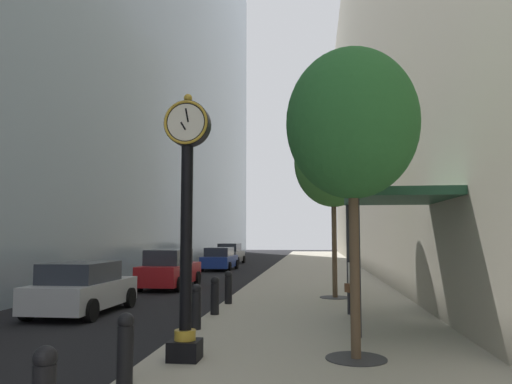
% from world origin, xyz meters
% --- Properties ---
extents(ground_plane, '(110.00, 110.00, 0.00)m').
position_xyz_m(ground_plane, '(0.00, 27.00, 0.00)').
color(ground_plane, black).
rests_on(ground_plane, ground).
extents(sidewalk_right, '(6.35, 80.00, 0.14)m').
position_xyz_m(sidewalk_right, '(3.18, 30.00, 0.07)').
color(sidewalk_right, '#ADA593').
rests_on(sidewalk_right, ground).
extents(building_block_right, '(9.00, 80.00, 29.05)m').
position_xyz_m(building_block_right, '(10.85, 30.00, 14.53)').
color(building_block_right, '#A89E89').
rests_on(building_block_right, ground).
extents(street_clock, '(0.84, 0.55, 4.86)m').
position_xyz_m(street_clock, '(0.75, 7.33, 2.81)').
color(street_clock, black).
rests_on(street_clock, sidewalk_right).
extents(bollard_second, '(0.25, 0.25, 1.07)m').
position_xyz_m(bollard_second, '(0.25, 5.76, 0.70)').
color(bollard_second, black).
rests_on(bollard_second, sidewalk_right).
extents(bollard_fourth, '(0.25, 0.25, 1.07)m').
position_xyz_m(bollard_fourth, '(0.25, 10.21, 0.70)').
color(bollard_fourth, black).
rests_on(bollard_fourth, sidewalk_right).
extents(bollard_fifth, '(0.25, 0.25, 1.07)m').
position_xyz_m(bollard_fifth, '(0.25, 12.44, 0.70)').
color(bollard_fifth, black).
rests_on(bollard_fifth, sidewalk_right).
extents(bollard_sixth, '(0.25, 0.25, 1.07)m').
position_xyz_m(bollard_sixth, '(0.25, 14.67, 0.70)').
color(bollard_sixth, black).
rests_on(bollard_sixth, sidewalk_right).
extents(street_tree_near, '(2.47, 2.47, 5.74)m').
position_xyz_m(street_tree_near, '(3.80, 7.77, 4.44)').
color(street_tree_near, '#333335').
rests_on(street_tree_near, sidewalk_right).
extents(street_tree_mid_near, '(2.87, 2.87, 6.56)m').
position_xyz_m(street_tree_mid_near, '(3.80, 16.67, 5.04)').
color(street_tree_mid_near, '#333335').
rests_on(street_tree_mid_near, sidewalk_right).
extents(pedestrian_walking, '(0.52, 0.49, 1.72)m').
position_xyz_m(pedestrian_walking, '(4.17, 12.72, 1.05)').
color(pedestrian_walking, '#23232D').
rests_on(pedestrian_walking, sidewalk_right).
extents(storefront_awning, '(2.40, 3.60, 3.30)m').
position_xyz_m(storefront_awning, '(5.11, 11.30, 3.28)').
color(storefront_awning, '#235138').
rests_on(storefront_awning, sidewalk_right).
extents(car_blue_near, '(2.09, 4.41, 1.56)m').
position_xyz_m(car_blue_near, '(-3.43, 32.25, 0.76)').
color(car_blue_near, navy).
rests_on(car_blue_near, ground).
extents(car_silver_mid, '(2.09, 4.18, 1.56)m').
position_xyz_m(car_silver_mid, '(-3.95, 12.97, 0.76)').
color(car_silver_mid, '#B7BABF').
rests_on(car_silver_mid, ground).
extents(car_red_far, '(1.99, 4.68, 1.74)m').
position_xyz_m(car_red_far, '(-3.44, 20.42, 0.84)').
color(car_red_far, '#AD191E').
rests_on(car_red_far, ground).
extents(car_grey_trailing, '(2.16, 4.14, 1.72)m').
position_xyz_m(car_grey_trailing, '(-4.01, 39.88, 0.83)').
color(car_grey_trailing, slate).
rests_on(car_grey_trailing, ground).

